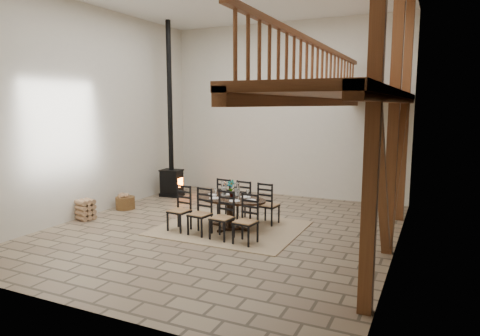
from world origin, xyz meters
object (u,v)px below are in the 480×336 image
at_px(dining_table, 228,213).
at_px(wood_stove, 171,158).
at_px(log_stack, 86,210).
at_px(log_basket, 125,202).

distance_m(dining_table, wood_stove, 3.92).
height_order(dining_table, wood_stove, wood_stove).
relative_size(wood_stove, log_stack, 10.30).
distance_m(dining_table, log_stack, 3.44).
xyz_separation_m(dining_table, log_basket, (-3.23, 0.52, -0.19)).
xyz_separation_m(wood_stove, log_stack, (-0.33, -3.07, -0.90)).
height_order(dining_table, log_basket, dining_table).
bearing_deg(log_stack, dining_table, 12.04).
bearing_deg(wood_stove, log_basket, -100.46).
xyz_separation_m(wood_stove, log_basket, (-0.20, -1.83, -0.97)).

